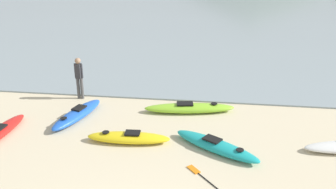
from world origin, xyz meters
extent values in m
ellipsoid|color=blue|center=(-3.49, 6.86, 0.17)|extent=(1.38, 2.87, 0.34)
cube|color=black|center=(-3.46, 7.00, 0.37)|extent=(0.48, 0.58, 0.05)
cylinder|color=black|center=(-3.70, 6.12, 0.35)|extent=(0.23, 0.23, 0.02)
ellipsoid|color=teal|center=(1.54, 5.24, 0.16)|extent=(2.90, 2.18, 0.32)
cube|color=black|center=(1.41, 5.32, 0.34)|extent=(0.65, 0.60, 0.05)
cylinder|color=black|center=(2.24, 4.80, 0.33)|extent=(0.23, 0.23, 0.02)
ellipsoid|color=#8CCC2D|center=(0.49, 7.95, 0.16)|extent=(3.44, 1.19, 0.33)
cube|color=black|center=(0.33, 7.93, 0.35)|extent=(0.66, 0.46, 0.05)
cylinder|color=black|center=(1.41, 8.10, 0.34)|extent=(0.24, 0.24, 0.02)
ellipsoid|color=yellow|center=(-1.26, 5.40, 0.16)|extent=(2.71, 0.78, 0.31)
cube|color=black|center=(-1.13, 5.41, 0.34)|extent=(0.50, 0.38, 0.05)
cylinder|color=black|center=(-2.00, 5.36, 0.33)|extent=(0.23, 0.23, 0.02)
cylinder|color=#4C4C4C|center=(-4.08, 8.71, 0.43)|extent=(0.13, 0.13, 0.86)
cylinder|color=#4C4C4C|center=(-3.93, 8.71, 0.43)|extent=(0.13, 0.13, 0.86)
cube|color=#2D2D33|center=(-4.00, 8.71, 1.17)|extent=(0.27, 0.24, 0.61)
cylinder|color=#2D2D33|center=(-4.13, 8.71, 1.19)|extent=(0.09, 0.09, 0.58)
cylinder|color=#2D2D33|center=(-3.88, 8.71, 1.19)|extent=(0.09, 0.09, 0.58)
sphere|color=#A37A5B|center=(-4.00, 8.71, 1.60)|extent=(0.23, 0.23, 0.23)
cube|color=orange|center=(0.93, 4.05, 0.01)|extent=(0.42, 0.45, 0.03)
camera|label=1|loc=(1.45, -5.49, 6.23)|focal=42.00mm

